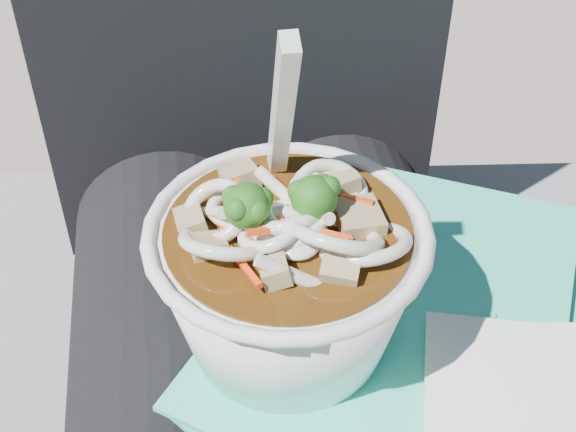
{
  "coord_description": "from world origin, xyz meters",
  "views": [
    {
      "loc": [
        -0.05,
        -0.34,
        1.04
      ],
      "look_at": [
        -0.0,
        -0.01,
        0.75
      ],
      "focal_mm": 50.0,
      "sensor_mm": 36.0,
      "label": 1
    }
  ],
  "objects": [
    {
      "name": "udon_bowl",
      "position": [
        -0.0,
        -0.01,
        0.7
      ],
      "size": [
        0.2,
        0.2,
        0.21
      ],
      "color": "white",
      "rests_on": "plastic_bag"
    },
    {
      "name": "person_body",
      "position": [
        0.0,
        0.09,
        0.57
      ],
      "size": [
        0.34,
        0.94,
        1.02
      ],
      "color": "black",
      "rests_on": "ground"
    },
    {
      "name": "plastic_bag",
      "position": [
        0.06,
        -0.03,
        0.64
      ],
      "size": [
        0.33,
        0.38,
        0.02
      ],
      "color": "#32D3AF",
      "rests_on": "lap"
    },
    {
      "name": "lap",
      "position": [
        0.0,
        0.0,
        0.55
      ],
      "size": [
        0.32,
        0.48,
        0.16
      ],
      "color": "black",
      "rests_on": "stone_ledge"
    },
    {
      "name": "napkins",
      "position": [
        0.14,
        -0.09,
        0.65
      ],
      "size": [
        0.17,
        0.17,
        0.01
      ],
      "color": "white",
      "rests_on": "plastic_bag"
    }
  ]
}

